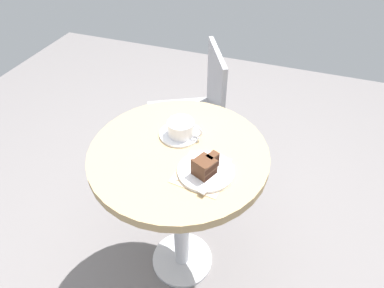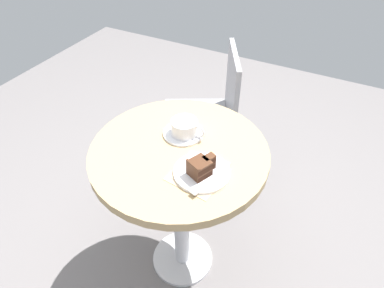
{
  "view_description": "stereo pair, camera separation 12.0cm",
  "coord_description": "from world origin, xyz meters",
  "px_view_note": "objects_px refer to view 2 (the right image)",
  "views": [
    {
      "loc": [
        0.35,
        -0.85,
        1.56
      ],
      "look_at": [
        0.05,
        0.01,
        0.78
      ],
      "focal_mm": 32.0,
      "sensor_mm": 36.0,
      "label": 1
    },
    {
      "loc": [
        0.46,
        -0.8,
        1.56
      ],
      "look_at": [
        0.05,
        0.01,
        0.78
      ],
      "focal_mm": 32.0,
      "sensor_mm": 36.0,
      "label": 2
    }
  ],
  "objects_px": {
    "coffee_cup": "(185,127)",
    "cake_plate": "(202,172)",
    "fork": "(205,184)",
    "napkin": "(200,172)",
    "cafe_chair": "(213,110)",
    "teaspoon": "(198,130)",
    "saucer": "(183,133)",
    "cake_slice": "(201,167)"
  },
  "relations": [
    {
      "from": "teaspoon",
      "to": "fork",
      "type": "bearing_deg",
      "value": -25.99
    },
    {
      "from": "coffee_cup",
      "to": "napkin",
      "type": "bearing_deg",
      "value": -48.21
    },
    {
      "from": "cake_plate",
      "to": "cake_slice",
      "type": "bearing_deg",
      "value": -85.11
    },
    {
      "from": "teaspoon",
      "to": "cake_plate",
      "type": "distance_m",
      "value": 0.22
    },
    {
      "from": "saucer",
      "to": "fork",
      "type": "xyz_separation_m",
      "value": [
        0.19,
        -0.21,
        0.01
      ]
    },
    {
      "from": "saucer",
      "to": "cake_slice",
      "type": "bearing_deg",
      "value": -47.29
    },
    {
      "from": "fork",
      "to": "napkin",
      "type": "bearing_deg",
      "value": -123.15
    },
    {
      "from": "coffee_cup",
      "to": "cake_slice",
      "type": "distance_m",
      "value": 0.22
    },
    {
      "from": "saucer",
      "to": "cake_plate",
      "type": "distance_m",
      "value": 0.22
    },
    {
      "from": "teaspoon",
      "to": "cake_plate",
      "type": "bearing_deg",
      "value": -27.12
    },
    {
      "from": "fork",
      "to": "cafe_chair",
      "type": "distance_m",
      "value": 0.83
    },
    {
      "from": "fork",
      "to": "cafe_chair",
      "type": "bearing_deg",
      "value": -142.18
    },
    {
      "from": "cake_slice",
      "to": "coffee_cup",
      "type": "bearing_deg",
      "value": 131.73
    },
    {
      "from": "teaspoon",
      "to": "cafe_chair",
      "type": "bearing_deg",
      "value": 140.71
    },
    {
      "from": "coffee_cup",
      "to": "cafe_chair",
      "type": "height_order",
      "value": "cafe_chair"
    },
    {
      "from": "teaspoon",
      "to": "fork",
      "type": "xyz_separation_m",
      "value": [
        0.14,
        -0.24,
        0.0
      ]
    },
    {
      "from": "cake_plate",
      "to": "napkin",
      "type": "height_order",
      "value": "cake_plate"
    },
    {
      "from": "napkin",
      "to": "cake_plate",
      "type": "bearing_deg",
      "value": 3.49
    },
    {
      "from": "coffee_cup",
      "to": "cake_plate",
      "type": "relative_size",
      "value": 0.7
    },
    {
      "from": "saucer",
      "to": "teaspoon",
      "type": "xyz_separation_m",
      "value": [
        0.05,
        0.03,
        0.01
      ]
    },
    {
      "from": "saucer",
      "to": "teaspoon",
      "type": "distance_m",
      "value": 0.06
    },
    {
      "from": "saucer",
      "to": "cake_slice",
      "type": "xyz_separation_m",
      "value": [
        0.16,
        -0.17,
        0.04
      ]
    },
    {
      "from": "cake_plate",
      "to": "cafe_chair",
      "type": "distance_m",
      "value": 0.77
    },
    {
      "from": "cake_slice",
      "to": "cafe_chair",
      "type": "bearing_deg",
      "value": 110.55
    },
    {
      "from": "fork",
      "to": "napkin",
      "type": "height_order",
      "value": "fork"
    },
    {
      "from": "fork",
      "to": "napkin",
      "type": "xyz_separation_m",
      "value": [
        -0.04,
        0.05,
        -0.01
      ]
    },
    {
      "from": "fork",
      "to": "napkin",
      "type": "distance_m",
      "value": 0.07
    },
    {
      "from": "coffee_cup",
      "to": "cake_plate",
      "type": "height_order",
      "value": "coffee_cup"
    },
    {
      "from": "cake_plate",
      "to": "cake_slice",
      "type": "xyz_separation_m",
      "value": [
        0.0,
        -0.01,
        0.03
      ]
    },
    {
      "from": "napkin",
      "to": "teaspoon",
      "type": "bearing_deg",
      "value": 117.38
    },
    {
      "from": "teaspoon",
      "to": "cake_slice",
      "type": "height_order",
      "value": "cake_slice"
    },
    {
      "from": "fork",
      "to": "coffee_cup",
      "type": "bearing_deg",
      "value": -122.44
    },
    {
      "from": "teaspoon",
      "to": "cake_slice",
      "type": "relative_size",
      "value": 0.81
    },
    {
      "from": "napkin",
      "to": "cafe_chair",
      "type": "height_order",
      "value": "cafe_chair"
    },
    {
      "from": "napkin",
      "to": "coffee_cup",
      "type": "bearing_deg",
      "value": 131.79
    },
    {
      "from": "fork",
      "to": "cafe_chair",
      "type": "relative_size",
      "value": 0.19
    },
    {
      "from": "cake_slice",
      "to": "fork",
      "type": "distance_m",
      "value": 0.06
    },
    {
      "from": "coffee_cup",
      "to": "fork",
      "type": "relative_size",
      "value": 0.87
    },
    {
      "from": "teaspoon",
      "to": "fork",
      "type": "distance_m",
      "value": 0.28
    },
    {
      "from": "saucer",
      "to": "teaspoon",
      "type": "bearing_deg",
      "value": 35.26
    },
    {
      "from": "cake_plate",
      "to": "fork",
      "type": "distance_m",
      "value": 0.06
    },
    {
      "from": "cafe_chair",
      "to": "cake_slice",
      "type": "bearing_deg",
      "value": -7.18
    }
  ]
}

